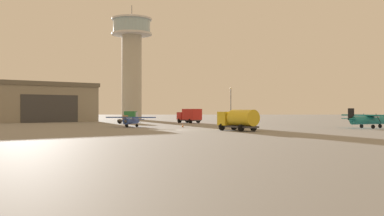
{
  "coord_description": "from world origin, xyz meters",
  "views": [
    {
      "loc": [
        2.32,
        -66.1,
        3.06
      ],
      "look_at": [
        2.95,
        31.14,
        3.38
      ],
      "focal_mm": 41.63,
      "sensor_mm": 36.0,
      "label": 1
    }
  ],
  "objects": [
    {
      "name": "truck_fuel_tanker_yellow",
      "position": [
        9.37,
        -2.71,
        1.7
      ],
      "size": [
        5.68,
        6.86,
        3.04
      ],
      "rotation": [
        0.0,
        0.0,
        2.16
      ],
      "color": "#38383D",
      "rests_on": "ground_plane"
    },
    {
      "name": "traffic_cone_near_left",
      "position": [
        9.29,
        9.76,
        0.28
      ],
      "size": [
        0.36,
        0.36,
        0.56
      ],
      "color": "black",
      "rests_on": "ground_plane"
    },
    {
      "name": "truck_flatbed_green",
      "position": [
        -11.05,
        32.62,
        1.29
      ],
      "size": [
        3.92,
        6.61,
        2.67
      ],
      "rotation": [
        0.0,
        0.0,
        1.41
      ],
      "color": "#38383D",
      "rests_on": "ground_plane"
    },
    {
      "name": "traffic_cone_near_right",
      "position": [
        1.22,
        10.62,
        0.3
      ],
      "size": [
        0.36,
        0.36,
        0.61
      ],
      "color": "black",
      "rests_on": "ground_plane"
    },
    {
      "name": "light_post_east",
      "position": [
        12.89,
        46.41,
        5.15
      ],
      "size": [
        0.44,
        0.44,
        8.63
      ],
      "color": "#38383D",
      "rests_on": "ground_plane"
    },
    {
      "name": "airplane_teal",
      "position": [
        31.26,
        5.67,
        1.51
      ],
      "size": [
        8.46,
        10.63,
        3.25
      ],
      "rotation": [
        0.0,
        0.0,
        0.43
      ],
      "color": "teal",
      "rests_on": "ground_plane"
    },
    {
      "name": "control_tower",
      "position": [
        -15.15,
        69.23,
        19.25
      ],
      "size": [
        12.15,
        12.15,
        34.79
      ],
      "color": "#B2AD9E",
      "rests_on": "ground_plane"
    },
    {
      "name": "airplane_blue",
      "position": [
        -7.75,
        11.47,
        1.21
      ],
      "size": [
        8.8,
        6.87,
        2.59
      ],
      "rotation": [
        0.0,
        0.0,
        4.48
      ],
      "color": "#2847A8",
      "rests_on": "ground_plane"
    },
    {
      "name": "hangar",
      "position": [
        -37.3,
        47.79,
        4.87
      ],
      "size": [
        34.15,
        33.65,
        9.69
      ],
      "rotation": [
        0.0,
        0.0,
        -0.91
      ],
      "color": "gray",
      "rests_on": "ground_plane"
    },
    {
      "name": "ground_plane",
      "position": [
        0.0,
        0.0,
        0.0
      ],
      "size": [
        400.0,
        400.0,
        0.0
      ],
      "primitive_type": "plane",
      "color": "gray"
    },
    {
      "name": "truck_box_red",
      "position": [
        2.47,
        34.26,
        1.74
      ],
      "size": [
        5.77,
        6.76,
        3.19
      ],
      "rotation": [
        0.0,
        0.0,
        2.19
      ],
      "color": "#38383D",
      "rests_on": "ground_plane"
    }
  ]
}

